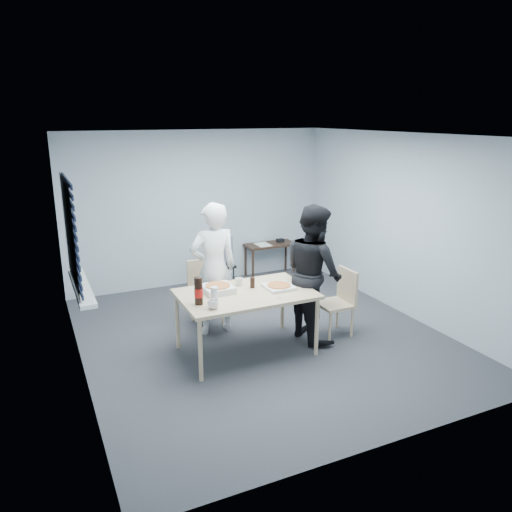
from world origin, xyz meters
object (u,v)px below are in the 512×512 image
chair_far (204,287)px  chair_right (340,297)px  person_white (214,269)px  stool (222,271)px  dining_table (246,297)px  mug_a (213,304)px  side_table (270,248)px  mug_b (239,282)px  person_black (313,272)px  backpack (222,251)px  soda_bottle (199,291)px

chair_far → chair_right: 1.88m
person_white → stool: size_ratio=3.47×
dining_table → person_white: size_ratio=0.90×
dining_table → chair_right: 1.36m
stool → mug_a: size_ratio=4.15×
side_table → stool: side_table is taller
side_table → mug_b: bearing=-124.4°
dining_table → mug_b: (0.03, 0.28, 0.11)m
person_white → stool: 1.54m
dining_table → person_black: 0.98m
person_white → backpack: size_ratio=3.88×
dining_table → side_table: 3.05m
dining_table → chair_right: (1.34, -0.04, -0.20)m
mug_a → person_black: bearing=13.6°
person_black → mug_b: 0.97m
chair_far → mug_a: (-0.38, -1.42, 0.31)m
chair_far → person_white: size_ratio=0.50×
chair_right → stool: 2.26m
mug_b → soda_bottle: soda_bottle is taller
person_black → chair_far: bearing=46.4°
mug_a → soda_bottle: size_ratio=0.39×
dining_table → person_black: person_black is taller
chair_far → side_table: (1.76, 1.48, 0.01)m
person_black → mug_b: person_black is taller
backpack → dining_table: bearing=-86.3°
chair_right → soda_bottle: size_ratio=2.82×
stool → mug_b: 1.87m
person_black → side_table: size_ratio=1.96×
chair_far → chair_right: bearing=-37.5°
person_black → mug_a: bearing=103.6°
person_black → person_white: bearing=58.6°
side_table → dining_table: bearing=-121.9°
backpack → soda_bottle: size_ratio=1.45×
side_table → backpack: (-1.14, -0.56, 0.21)m
chair_far → mug_b: bearing=-77.8°
dining_table → mug_b: size_ratio=15.94×
person_white → side_table: (1.75, 1.87, -0.36)m
chair_right → backpack: bearing=112.8°
chair_right → stool: chair_right is taller
person_white → soda_bottle: 0.98m
dining_table → person_black: size_ratio=0.90×
backpack → person_white: bearing=-98.4°
chair_right → soda_bottle: bearing=-177.4°
person_white → side_table: person_white is taller
mug_b → soda_bottle: bearing=-148.4°
chair_right → mug_a: chair_right is taller
dining_table → mug_a: bearing=-149.0°
chair_far → person_white: (0.01, -0.38, 0.37)m
dining_table → chair_right: chair_right is taller
chair_far → mug_a: 1.51m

